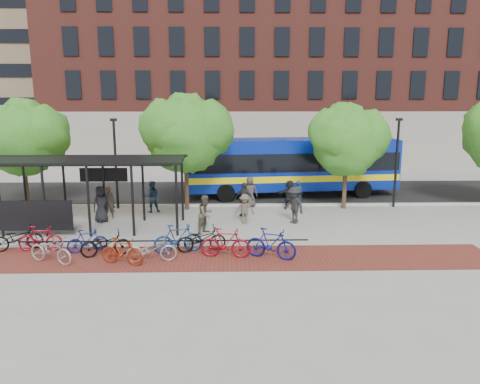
{
  "coord_description": "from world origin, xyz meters",
  "views": [
    {
      "loc": [
        -0.59,
        -22.74,
        6.33
      ],
      "look_at": [
        -0.05,
        0.3,
        1.6
      ],
      "focal_mm": 35.0,
      "sensor_mm": 36.0,
      "label": 1
    }
  ],
  "objects_px": {
    "lamp_post_left": "(116,161)",
    "pedestrian_6": "(250,192)",
    "tree_a": "(23,135)",
    "tree_c": "(348,138)",
    "bus": "(291,163)",
    "bike_11": "(271,244)",
    "pedestrian_8": "(206,214)",
    "pedestrian_9": "(294,205)",
    "lamp_post_right": "(397,160)",
    "bike_2": "(51,250)",
    "bike_9": "(226,243)",
    "bike_0": "(17,238)",
    "bike_7": "(178,239)",
    "bike_5": "(122,251)",
    "pedestrian_3": "(245,209)",
    "bus_shelter": "(71,167)",
    "bike_1": "(40,239)",
    "tree_b": "(187,131)",
    "bike_8": "(201,239)",
    "pedestrian_0": "(101,204)",
    "pedestrian_4": "(244,199)",
    "pedestrian_5": "(289,195)",
    "bike_4": "(106,244)",
    "pedestrian_7": "(298,194)",
    "pedestrian_1": "(109,202)",
    "bike_6": "(152,249)"
  },
  "relations": [
    {
      "from": "lamp_post_right",
      "to": "bike_2",
      "type": "bearing_deg",
      "value": -151.34
    },
    {
      "from": "bike_7",
      "to": "bike_2",
      "type": "bearing_deg",
      "value": 88.61
    },
    {
      "from": "tree_b",
      "to": "lamp_post_right",
      "type": "bearing_deg",
      "value": 1.2
    },
    {
      "from": "tree_b",
      "to": "tree_c",
      "type": "distance_m",
      "value": 9.0
    },
    {
      "from": "bike_1",
      "to": "pedestrian_1",
      "type": "distance_m",
      "value": 5.5
    },
    {
      "from": "bus_shelter",
      "to": "bike_6",
      "type": "distance_m",
      "value": 7.09
    },
    {
      "from": "lamp_post_right",
      "to": "bike_8",
      "type": "distance_m",
      "value": 13.44
    },
    {
      "from": "bike_5",
      "to": "pedestrian_3",
      "type": "bearing_deg",
      "value": -22.91
    },
    {
      "from": "bike_11",
      "to": "pedestrian_8",
      "type": "distance_m",
      "value": 4.55
    },
    {
      "from": "pedestrian_5",
      "to": "bike_4",
      "type": "bearing_deg",
      "value": 57.75
    },
    {
      "from": "bike_4",
      "to": "pedestrian_1",
      "type": "height_order",
      "value": "pedestrian_1"
    },
    {
      "from": "bike_0",
      "to": "pedestrian_0",
      "type": "bearing_deg",
      "value": -48.94
    },
    {
      "from": "bike_6",
      "to": "pedestrian_3",
      "type": "bearing_deg",
      "value": -42.73
    },
    {
      "from": "pedestrian_3",
      "to": "pedestrian_9",
      "type": "xyz_separation_m",
      "value": [
        2.5,
        0.08,
        0.17
      ]
    },
    {
      "from": "pedestrian_9",
      "to": "bike_7",
      "type": "bearing_deg",
      "value": -87.36
    },
    {
      "from": "lamp_post_right",
      "to": "pedestrian_4",
      "type": "height_order",
      "value": "lamp_post_right"
    },
    {
      "from": "pedestrian_4",
      "to": "pedestrian_8",
      "type": "height_order",
      "value": "pedestrian_8"
    },
    {
      "from": "bike_0",
      "to": "bike_5",
      "type": "bearing_deg",
      "value": -132.41
    },
    {
      "from": "bike_4",
      "to": "bike_8",
      "type": "relative_size",
      "value": 0.96
    },
    {
      "from": "tree_c",
      "to": "bike_9",
      "type": "distance_m",
      "value": 11.27
    },
    {
      "from": "bike_0",
      "to": "bike_4",
      "type": "distance_m",
      "value": 3.96
    },
    {
      "from": "pedestrian_6",
      "to": "pedestrian_9",
      "type": "distance_m",
      "value": 4.19
    },
    {
      "from": "bike_5",
      "to": "pedestrian_3",
      "type": "xyz_separation_m",
      "value": [
        4.87,
        5.72,
        0.24
      ]
    },
    {
      "from": "tree_a",
      "to": "bike_0",
      "type": "relative_size",
      "value": 3.1
    },
    {
      "from": "bike_4",
      "to": "bike_8",
      "type": "xyz_separation_m",
      "value": [
        3.82,
        0.49,
        0.02
      ]
    },
    {
      "from": "bus",
      "to": "pedestrian_5",
      "type": "relative_size",
      "value": 8.14
    },
    {
      "from": "tree_c",
      "to": "bike_1",
      "type": "distance_m",
      "value": 16.63
    },
    {
      "from": "bike_11",
      "to": "pedestrian_7",
      "type": "height_order",
      "value": "pedestrian_7"
    },
    {
      "from": "tree_a",
      "to": "tree_c",
      "type": "bearing_deg",
      "value": -0.0
    },
    {
      "from": "pedestrian_4",
      "to": "bike_9",
      "type": "bearing_deg",
      "value": -70.14
    },
    {
      "from": "bus_shelter",
      "to": "bike_1",
      "type": "distance_m",
      "value": 4.27
    },
    {
      "from": "bus",
      "to": "bike_0",
      "type": "relative_size",
      "value": 6.93
    },
    {
      "from": "tree_b",
      "to": "pedestrian_6",
      "type": "bearing_deg",
      "value": 7.29
    },
    {
      "from": "pedestrian_9",
      "to": "bus_shelter",
      "type": "bearing_deg",
      "value": -123.48
    },
    {
      "from": "tree_c",
      "to": "bike_11",
      "type": "xyz_separation_m",
      "value": [
        -5.03,
        -8.45,
        -3.44
      ]
    },
    {
      "from": "bus",
      "to": "bike_0",
      "type": "distance_m",
      "value": 16.87
    },
    {
      "from": "bike_0",
      "to": "pedestrian_7",
      "type": "bearing_deg",
      "value": -81.37
    },
    {
      "from": "bus_shelter",
      "to": "bike_0",
      "type": "relative_size",
      "value": 5.32
    },
    {
      "from": "tree_a",
      "to": "bus",
      "type": "distance_m",
      "value": 15.87
    },
    {
      "from": "pedestrian_6",
      "to": "pedestrian_7",
      "type": "height_order",
      "value": "pedestrian_6"
    },
    {
      "from": "lamp_post_left",
      "to": "pedestrian_9",
      "type": "height_order",
      "value": "lamp_post_left"
    },
    {
      "from": "bike_2",
      "to": "pedestrian_4",
      "type": "bearing_deg",
      "value": -22.76
    },
    {
      "from": "tree_c",
      "to": "bike_2",
      "type": "xyz_separation_m",
      "value": [
        -13.56,
        -8.76,
        -3.53
      ]
    },
    {
      "from": "bike_11",
      "to": "pedestrian_3",
      "type": "relative_size",
      "value": 1.34
    },
    {
      "from": "lamp_post_left",
      "to": "pedestrian_6",
      "type": "bearing_deg",
      "value": 1.5
    },
    {
      "from": "bike_7",
      "to": "bike_11",
      "type": "bearing_deg",
      "value": -116.94
    },
    {
      "from": "lamp_post_left",
      "to": "bike_11",
      "type": "relative_size",
      "value": 2.49
    },
    {
      "from": "bike_2",
      "to": "pedestrian_3",
      "type": "height_order",
      "value": "pedestrian_3"
    },
    {
      "from": "bike_2",
      "to": "pedestrian_3",
      "type": "xyz_separation_m",
      "value": [
        7.66,
        5.48,
        0.24
      ]
    },
    {
      "from": "tree_a",
      "to": "bus",
      "type": "height_order",
      "value": "tree_a"
    }
  ]
}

